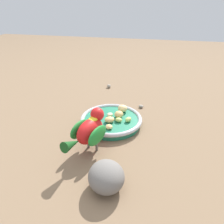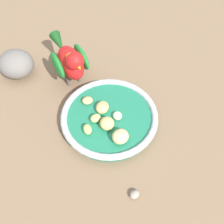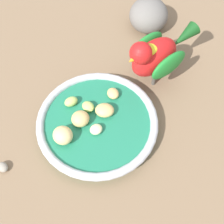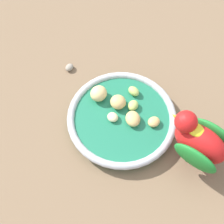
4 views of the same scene
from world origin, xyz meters
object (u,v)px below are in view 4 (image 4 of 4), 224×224
Objects in this scene: apple_piece_0 at (154,122)px; apple_piece_2 at (133,119)px; parrot at (202,143)px; apple_piece_6 at (133,105)px; apple_piece_4 at (99,94)px; feeding_bowl at (122,119)px; apple_piece_5 at (118,102)px; pebble_0 at (69,67)px; apple_piece_1 at (114,119)px; apple_piece_3 at (134,91)px.

apple_piece_0 is 0.72× the size of apple_piece_2.
apple_piece_6 is at bearing -3.22° from parrot.
apple_piece_2 is at bearing 69.83° from apple_piece_4.
feeding_bowl is 0.04m from apple_piece_6.
apple_piece_0 is 1.02× the size of apple_piece_6.
apple_piece_5 reaches higher than feeding_bowl.
apple_piece_6 reaches higher than pebble_0.
feeding_bowl is 6.36× the size of apple_piece_2.
apple_piece_5 is (-0.03, -0.02, 0.02)m from feeding_bowl.
apple_piece_2 is at bearing -78.63° from apple_piece_0.
feeding_bowl is 0.18m from parrot.
parrot is at bearing 69.51° from apple_piece_0.
apple_piece_1 is 0.88× the size of apple_piece_3.
apple_piece_5 reaches higher than apple_piece_1.
parrot is at bearing 78.74° from apple_piece_2.
pebble_0 is at bearing -125.90° from apple_piece_1.
apple_piece_1 is 0.13× the size of parrot.
feeding_bowl is 6.16× the size of apple_piece_4.
parrot reaches higher than apple_piece_5.
apple_piece_2 is at bearing 62.48° from pebble_0.
apple_piece_3 is at bearing 175.10° from feeding_bowl.
apple_piece_5 is at bearing -80.05° from apple_piece_6.
apple_piece_4 is (-0.04, -0.05, 0.01)m from apple_piece_1.
apple_piece_1 is 0.19m from parrot.
apple_piece_3 reaches higher than pebble_0.
apple_piece_4 reaches higher than apple_piece_5.
apple_piece_5 is at bearing -102.16° from apple_piece_0.
pebble_0 is at bearing -120.65° from feeding_bowl.
apple_piece_3 is 1.05× the size of apple_piece_6.
parrot reaches higher than apple_piece_2.
apple_piece_4 is at bearing -63.55° from apple_piece_3.
apple_piece_1 is 0.04m from apple_piece_5.
apple_piece_4 is 1.11× the size of apple_piece_5.
apple_piece_0 is at bearing 77.84° from apple_piece_5.
feeding_bowl is 8.84× the size of apple_piece_0.
apple_piece_0 is at bearing 101.37° from apple_piece_2.
parrot is at bearing 80.04° from feeding_bowl.
apple_piece_1 is 1.11× the size of pebble_0.
apple_piece_2 is (-0.01, 0.04, 0.00)m from apple_piece_1.
pebble_0 is at bearing -123.26° from apple_piece_4.
apple_piece_3 is at bearing 79.55° from pebble_0.
apple_piece_0 is 0.97× the size of apple_piece_3.
apple_piece_5 reaches higher than pebble_0.
apple_piece_5 is (-0.03, -0.04, 0.00)m from apple_piece_2.
apple_piece_0 is 0.77× the size of apple_piece_5.
parrot is 0.37m from pebble_0.
apple_piece_3 is 0.08m from apple_piece_4.
apple_piece_1 is at bearing -74.02° from apple_piece_2.
apple_piece_2 is 0.97× the size of apple_piece_4.
apple_piece_3 reaches higher than apple_piece_0.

